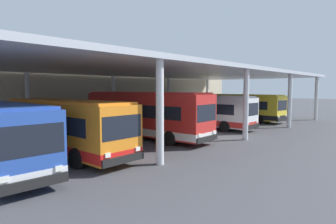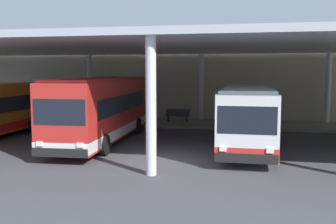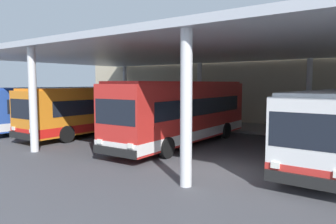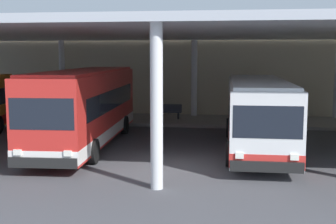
# 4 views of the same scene
# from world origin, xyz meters

# --- Properties ---
(ground_plane) EXTENTS (200.00, 200.00, 0.00)m
(ground_plane) POSITION_xyz_m (0.00, 0.00, 0.00)
(ground_plane) COLOR #47474C
(platform_kerb) EXTENTS (42.00, 4.50, 0.18)m
(platform_kerb) POSITION_xyz_m (0.00, 11.75, 0.09)
(platform_kerb) COLOR gray
(platform_kerb) RESTS_ON ground
(station_building_facade) EXTENTS (48.00, 1.60, 7.02)m
(station_building_facade) POSITION_xyz_m (0.00, 15.00, 3.51)
(station_building_facade) COLOR #C1B293
(station_building_facade) RESTS_ON ground
(canopy_shelter) EXTENTS (40.00, 17.00, 5.55)m
(canopy_shelter) POSITION_xyz_m (0.00, 5.50, 5.29)
(canopy_shelter) COLOR silver
(canopy_shelter) RESTS_ON ground
(bus_middle_bay) EXTENTS (3.05, 11.43, 3.57)m
(bus_middle_bay) POSITION_xyz_m (-4.35, 3.77, 1.84)
(bus_middle_bay) COLOR red
(bus_middle_bay) RESTS_ON ground
(bus_far_bay) EXTENTS (2.74, 10.53, 3.17)m
(bus_far_bay) POSITION_xyz_m (3.55, 3.86, 1.66)
(bus_far_bay) COLOR white
(bus_far_bay) RESTS_ON ground
(bench_waiting) EXTENTS (1.80, 0.45, 0.92)m
(bench_waiting) POSITION_xyz_m (-1.57, 11.82, 0.66)
(bench_waiting) COLOR #383D47
(bench_waiting) RESTS_ON platform_kerb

